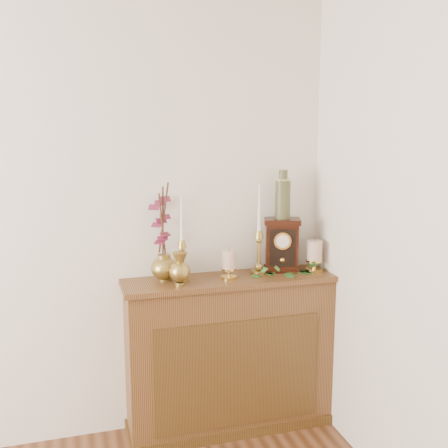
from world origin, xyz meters
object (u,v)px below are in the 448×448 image
object	(u,v)px
bud_vase	(180,269)
ginger_jar	(162,235)
candlestick_left	(182,254)
candlestick_center	(259,245)
mantel_clock	(282,245)
ceramic_vase	(283,197)

from	to	relation	value
bud_vase	ginger_jar	xyz separation A→B (m)	(-0.07, 0.17, 0.16)
candlestick_left	ginger_jar	world-z (taller)	ginger_jar
candlestick_center	mantel_clock	distance (m)	0.16
candlestick_left	candlestick_center	xyz separation A→B (m)	(0.46, 0.02, 0.02)
candlestick_left	ceramic_vase	xyz separation A→B (m)	(0.62, 0.06, 0.29)
candlestick_left	ginger_jar	size ratio (longest dim) A/B	0.86
candlestick_left	mantel_clock	world-z (taller)	candlestick_left
ginger_jar	candlestick_center	bearing A→B (deg)	-6.22
candlestick_left	ceramic_vase	world-z (taller)	ceramic_vase
candlestick_center	ginger_jar	distance (m)	0.57
bud_vase	mantel_clock	bearing A→B (deg)	11.93
candlestick_center	ginger_jar	size ratio (longest dim) A/B	0.95
ceramic_vase	mantel_clock	bearing A→B (deg)	-108.81
candlestick_left	mantel_clock	size ratio (longest dim) A/B	1.51
bud_vase	candlestick_left	bearing A→B (deg)	69.66
candlestick_center	bud_vase	bearing A→B (deg)	-167.86
candlestick_left	mantel_clock	xyz separation A→B (m)	(0.62, 0.05, -0.00)
candlestick_center	bud_vase	world-z (taller)	candlestick_center
ginger_jar	candlestick_left	bearing A→B (deg)	-40.27
candlestick_left	ginger_jar	bearing A→B (deg)	139.73
candlestick_left	ginger_jar	distance (m)	0.16
mantel_clock	candlestick_left	bearing A→B (deg)	-156.28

